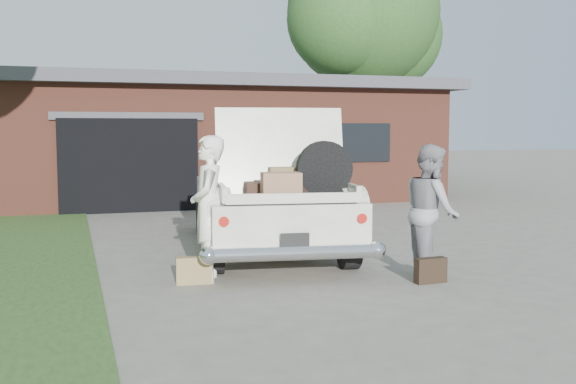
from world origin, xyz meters
name	(u,v)px	position (x,y,z in m)	size (l,w,h in m)	color
ground	(302,281)	(0.00, 0.00, 0.00)	(90.00, 90.00, 0.00)	gray
house	(206,139)	(0.98, 11.47, 1.67)	(12.80, 7.80, 3.30)	brown
tree_right	(365,20)	(7.95, 15.68, 6.07)	(6.60, 5.74, 9.21)	#38281E
sedan	(266,200)	(0.20, 2.37, 0.80)	(2.86, 5.71, 2.25)	white
woman_left	(208,209)	(-1.15, 0.39, 0.94)	(0.68, 0.45, 1.88)	white
woman_right	(431,210)	(1.73, -0.23, 0.88)	(0.86, 0.67, 1.76)	gray
suitcase_left	(194,270)	(-1.36, 0.26, 0.17)	(0.45, 0.14, 0.34)	#977F4D
suitcase_right	(431,270)	(1.51, -0.62, 0.16)	(0.42, 0.13, 0.32)	black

